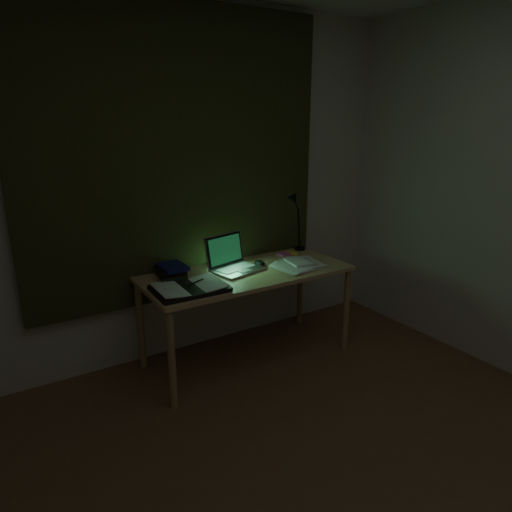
% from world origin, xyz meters
% --- Properties ---
extents(wall_back, '(3.50, 0.00, 2.50)m').
position_xyz_m(wall_back, '(0.00, 2.00, 1.25)').
color(wall_back, silver).
rests_on(wall_back, ground).
extents(curtain, '(2.20, 0.06, 2.00)m').
position_xyz_m(curtain, '(0.00, 1.96, 1.45)').
color(curtain, '#2F3118').
rests_on(curtain, wall_back).
extents(desk, '(1.48, 0.65, 0.67)m').
position_xyz_m(desk, '(0.31, 1.60, 0.34)').
color(desk, '#DEB177').
rests_on(desk, floor).
extents(laptop, '(0.43, 0.46, 0.25)m').
position_xyz_m(laptop, '(0.26, 1.64, 0.80)').
color(laptop, '#BAB9BF').
rests_on(laptop, desk).
extents(open_textbook, '(0.45, 0.33, 0.04)m').
position_xyz_m(open_textbook, '(-0.18, 1.47, 0.69)').
color(open_textbook, silver).
rests_on(open_textbook, desk).
extents(book_stack, '(0.21, 0.24, 0.09)m').
position_xyz_m(book_stack, '(-0.18, 1.79, 0.72)').
color(book_stack, silver).
rests_on(book_stack, desk).
extents(loose_papers, '(0.42, 0.43, 0.02)m').
position_xyz_m(loose_papers, '(0.68, 1.57, 0.68)').
color(loose_papers, white).
rests_on(loose_papers, desk).
extents(mouse, '(0.06, 0.10, 0.04)m').
position_xyz_m(mouse, '(0.46, 1.67, 0.69)').
color(mouse, black).
rests_on(mouse, desk).
extents(sticky_yellow, '(0.09, 0.09, 0.02)m').
position_xyz_m(sticky_yellow, '(0.85, 1.79, 0.68)').
color(sticky_yellow, yellow).
rests_on(sticky_yellow, desk).
extents(sticky_pink, '(0.09, 0.09, 0.02)m').
position_xyz_m(sticky_pink, '(0.77, 1.79, 0.68)').
color(sticky_pink, '#FE63B9').
rests_on(sticky_pink, desk).
extents(desk_lamp, '(0.36, 0.30, 0.49)m').
position_xyz_m(desk_lamp, '(0.98, 1.86, 0.92)').
color(desk_lamp, black).
rests_on(desk_lamp, desk).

